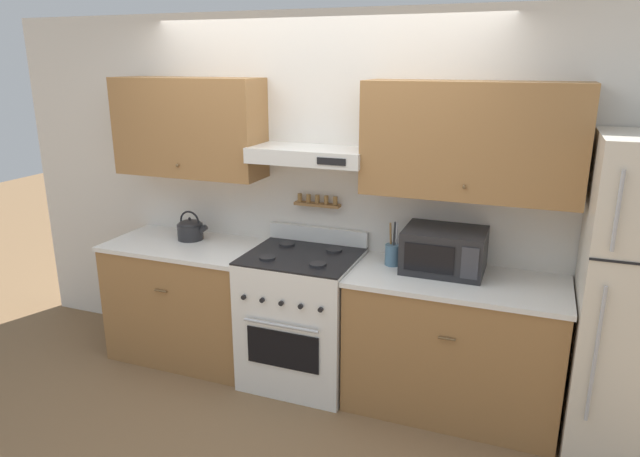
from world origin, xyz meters
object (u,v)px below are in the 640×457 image
microwave (444,250)px  utensil_crock (393,254)px  tea_kettle (190,229)px  stove_range (302,317)px

microwave → utensil_crock: utensil_crock is taller
tea_kettle → microwave: size_ratio=0.49×
microwave → utensil_crock: (-0.33, -0.02, -0.06)m
tea_kettle → microwave: bearing=0.5°
stove_range → tea_kettle: (-0.97, 0.12, 0.52)m
stove_range → utensil_crock: size_ratio=3.58×
tea_kettle → utensil_crock: bearing=0.0°
stove_range → microwave: bearing=8.5°
stove_range → utensil_crock: (0.61, 0.12, 0.51)m
microwave → tea_kettle: bearing=-179.5°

